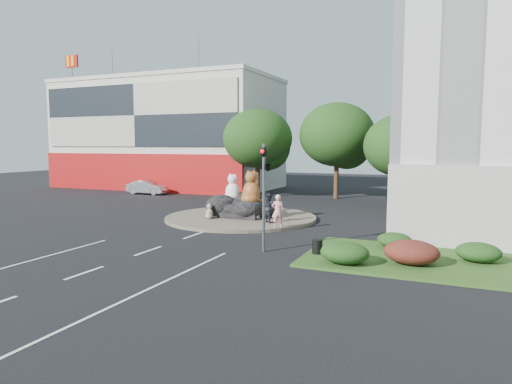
{
  "coord_description": "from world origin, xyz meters",
  "views": [
    {
      "loc": [
        13.0,
        -17.1,
        4.95
      ],
      "look_at": [
        1.62,
        8.84,
        2.0
      ],
      "focal_mm": 32.0,
      "sensor_mm": 36.0,
      "label": 1
    }
  ],
  "objects_px": {
    "kitten_calico": "(209,211)",
    "parked_car": "(147,187)",
    "cat_tabby": "(251,187)",
    "litter_bin": "(317,247)",
    "cat_white": "(233,187)",
    "kitten_white": "(256,212)",
    "pedestrian_dark": "(269,208)",
    "pedestrian_pink": "(278,211)"
  },
  "relations": [
    {
      "from": "kitten_calico",
      "to": "parked_car",
      "type": "height_order",
      "value": "parked_car"
    },
    {
      "from": "cat_tabby",
      "to": "parked_car",
      "type": "relative_size",
      "value": 0.54
    },
    {
      "from": "cat_tabby",
      "to": "litter_bin",
      "type": "height_order",
      "value": "cat_tabby"
    },
    {
      "from": "kitten_calico",
      "to": "parked_car",
      "type": "distance_m",
      "value": 18.12
    },
    {
      "from": "cat_tabby",
      "to": "cat_white",
      "type": "bearing_deg",
      "value": 158.3
    },
    {
      "from": "kitten_white",
      "to": "litter_bin",
      "type": "xyz_separation_m",
      "value": [
        6.05,
        -7.01,
        -0.21
      ]
    },
    {
      "from": "kitten_calico",
      "to": "kitten_white",
      "type": "bearing_deg",
      "value": 58.05
    },
    {
      "from": "pedestrian_dark",
      "to": "litter_bin",
      "type": "distance_m",
      "value": 8.0
    },
    {
      "from": "pedestrian_dark",
      "to": "litter_bin",
      "type": "bearing_deg",
      "value": 163.1
    },
    {
      "from": "kitten_white",
      "to": "parked_car",
      "type": "bearing_deg",
      "value": 136.25
    },
    {
      "from": "litter_bin",
      "to": "parked_car",
      "type": "bearing_deg",
      "value": 141.83
    },
    {
      "from": "pedestrian_pink",
      "to": "cat_white",
      "type": "bearing_deg",
      "value": -59.3
    },
    {
      "from": "cat_white",
      "to": "kitten_calico",
      "type": "xyz_separation_m",
      "value": [
        -0.62,
        -2.09,
        -1.37
      ]
    },
    {
      "from": "kitten_white",
      "to": "litter_bin",
      "type": "distance_m",
      "value": 9.27
    },
    {
      "from": "pedestrian_pink",
      "to": "pedestrian_dark",
      "type": "xyz_separation_m",
      "value": [
        -1.12,
        1.46,
        -0.05
      ]
    },
    {
      "from": "kitten_white",
      "to": "litter_bin",
      "type": "relative_size",
      "value": 1.41
    },
    {
      "from": "kitten_white",
      "to": "pedestrian_dark",
      "type": "height_order",
      "value": "pedestrian_dark"
    },
    {
      "from": "cat_tabby",
      "to": "pedestrian_pink",
      "type": "height_order",
      "value": "cat_tabby"
    },
    {
      "from": "cat_white",
      "to": "pedestrian_dark",
      "type": "distance_m",
      "value": 4.03
    },
    {
      "from": "cat_white",
      "to": "kitten_calico",
      "type": "bearing_deg",
      "value": -100.96
    },
    {
      "from": "cat_white",
      "to": "pedestrian_dark",
      "type": "height_order",
      "value": "cat_white"
    },
    {
      "from": "cat_white",
      "to": "pedestrian_dark",
      "type": "relative_size",
      "value": 1.07
    },
    {
      "from": "pedestrian_dark",
      "to": "parked_car",
      "type": "relative_size",
      "value": 0.43
    },
    {
      "from": "cat_white",
      "to": "litter_bin",
      "type": "distance_m",
      "value": 11.77
    },
    {
      "from": "kitten_calico",
      "to": "parked_car",
      "type": "bearing_deg",
      "value": 179.69
    },
    {
      "from": "kitten_calico",
      "to": "litter_bin",
      "type": "relative_size",
      "value": 1.6
    },
    {
      "from": "pedestrian_pink",
      "to": "cat_tabby",
      "type": "bearing_deg",
      "value": -64.86
    },
    {
      "from": "cat_white",
      "to": "kitten_white",
      "type": "xyz_separation_m",
      "value": [
        2.25,
        -1.16,
        -1.43
      ]
    },
    {
      "from": "parked_car",
      "to": "cat_white",
      "type": "bearing_deg",
      "value": -126.07
    },
    {
      "from": "cat_white",
      "to": "kitten_white",
      "type": "distance_m",
      "value": 2.91
    },
    {
      "from": "cat_white",
      "to": "kitten_calico",
      "type": "distance_m",
      "value": 2.58
    },
    {
      "from": "pedestrian_pink",
      "to": "litter_bin",
      "type": "height_order",
      "value": "pedestrian_pink"
    },
    {
      "from": "pedestrian_dark",
      "to": "parked_car",
      "type": "bearing_deg",
      "value": 2.58
    },
    {
      "from": "kitten_white",
      "to": "pedestrian_dark",
      "type": "distance_m",
      "value": 1.46
    },
    {
      "from": "kitten_calico",
      "to": "litter_bin",
      "type": "xyz_separation_m",
      "value": [
        8.93,
        -6.09,
        -0.27
      ]
    },
    {
      "from": "kitten_calico",
      "to": "pedestrian_dark",
      "type": "bearing_deg",
      "value": 43.31
    },
    {
      "from": "cat_tabby",
      "to": "kitten_white",
      "type": "bearing_deg",
      "value": -29.7
    },
    {
      "from": "cat_tabby",
      "to": "parked_car",
      "type": "xyz_separation_m",
      "value": [
        -16.18,
        10.52,
        -1.54
      ]
    },
    {
      "from": "kitten_white",
      "to": "parked_car",
      "type": "height_order",
      "value": "parked_car"
    },
    {
      "from": "cat_tabby",
      "to": "parked_car",
      "type": "height_order",
      "value": "cat_tabby"
    },
    {
      "from": "cat_white",
      "to": "litter_bin",
      "type": "bearing_deg",
      "value": -38.98
    },
    {
      "from": "kitten_white",
      "to": "cat_tabby",
      "type": "bearing_deg",
      "value": 135.78
    }
  ]
}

